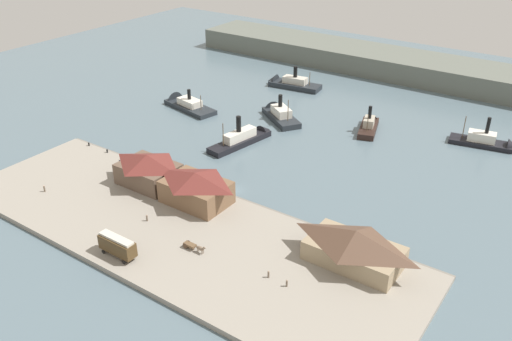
# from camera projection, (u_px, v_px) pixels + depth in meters

# --- Properties ---
(ground_plane) EXTENTS (320.00, 320.00, 0.00)m
(ground_plane) POSITION_uv_depth(u_px,v_px,m) (235.00, 191.00, 133.73)
(ground_plane) COLOR slate
(quay_promenade) EXTENTS (110.00, 36.00, 1.20)m
(quay_promenade) POSITION_uv_depth(u_px,v_px,m) (174.00, 230.00, 117.51)
(quay_promenade) COLOR gray
(quay_promenade) RESTS_ON ground
(seawall_edge) EXTENTS (110.00, 0.80, 1.00)m
(seawall_edge) POSITION_uv_depth(u_px,v_px,m) (226.00, 195.00, 130.89)
(seawall_edge) COLOR slate
(seawall_edge) RESTS_ON ground
(ferry_shed_central_terminal) EXTENTS (14.43, 10.76, 7.81)m
(ferry_shed_central_terminal) POSITION_uv_depth(u_px,v_px,m) (148.00, 169.00, 132.77)
(ferry_shed_central_terminal) COLOR brown
(ferry_shed_central_terminal) RESTS_ON quay_promenade
(ferry_shed_customs_shed) EXTENTS (15.33, 10.73, 7.76)m
(ferry_shed_customs_shed) POSITION_uv_depth(u_px,v_px,m) (196.00, 187.00, 124.87)
(ferry_shed_customs_shed) COLOR brown
(ferry_shed_customs_shed) RESTS_ON quay_promenade
(ferry_shed_west_terminal) EXTENTS (18.67, 10.74, 7.36)m
(ferry_shed_west_terminal) POSITION_uv_depth(u_px,v_px,m) (355.00, 246.00, 104.99)
(ferry_shed_west_terminal) COLOR #998466
(ferry_shed_west_terminal) RESTS_ON quay_promenade
(street_tram) EXTENTS (8.42, 2.81, 4.41)m
(street_tram) POSITION_uv_depth(u_px,v_px,m) (117.00, 245.00, 107.37)
(street_tram) COLOR #4C381E
(street_tram) RESTS_ON quay_promenade
(horse_cart) EXTENTS (5.57, 1.31, 1.87)m
(horse_cart) POSITION_uv_depth(u_px,v_px,m) (194.00, 246.00, 109.70)
(horse_cart) COLOR brown
(horse_cart) RESTS_ON quay_promenade
(pedestrian_near_east_shed) EXTENTS (0.41, 0.41, 1.67)m
(pedestrian_near_east_shed) POSITION_uv_depth(u_px,v_px,m) (120.00, 162.00, 142.95)
(pedestrian_near_east_shed) COLOR #33384C
(pedestrian_near_east_shed) RESTS_ON quay_promenade
(pedestrian_near_west_shed) EXTENTS (0.38, 0.38, 1.54)m
(pedestrian_near_west_shed) POSITION_uv_depth(u_px,v_px,m) (287.00, 283.00, 99.95)
(pedestrian_near_west_shed) COLOR #6B5B4C
(pedestrian_near_west_shed) RESTS_ON quay_promenade
(pedestrian_near_cart) EXTENTS (0.39, 0.39, 1.58)m
(pedestrian_near_cart) POSITION_uv_depth(u_px,v_px,m) (147.00, 218.00, 119.30)
(pedestrian_near_cart) COLOR #6B5B4C
(pedestrian_near_cart) RESTS_ON quay_promenade
(pedestrian_walking_west) EXTENTS (0.38, 0.38, 1.56)m
(pedestrian_walking_west) POSITION_uv_depth(u_px,v_px,m) (269.00, 274.00, 102.21)
(pedestrian_walking_west) COLOR #6B5B4C
(pedestrian_walking_west) RESTS_ON quay_promenade
(pedestrian_walking_east) EXTENTS (0.42, 0.42, 1.69)m
(pedestrian_walking_east) POSITION_uv_depth(u_px,v_px,m) (44.00, 189.00, 130.57)
(pedestrian_walking_east) COLOR #6B5B4C
(pedestrian_walking_east) RESTS_ON quay_promenade
(mooring_post_center_east) EXTENTS (0.44, 0.44, 0.90)m
(mooring_post_center_east) POSITION_uv_depth(u_px,v_px,m) (89.00, 144.00, 153.51)
(mooring_post_center_east) COLOR black
(mooring_post_center_east) RESTS_ON quay_promenade
(mooring_post_west) EXTENTS (0.44, 0.44, 0.90)m
(mooring_post_west) POSITION_uv_depth(u_px,v_px,m) (107.00, 151.00, 149.64)
(mooring_post_west) COLOR black
(mooring_post_west) RESTS_ON quay_promenade
(ferry_departing_north) EXTENTS (8.53, 23.77, 10.28)m
(ferry_departing_north) POSITION_uv_depth(u_px,v_px,m) (246.00, 137.00, 157.98)
(ferry_departing_north) COLOR black
(ferry_departing_north) RESTS_ON ground
(ferry_approaching_east) EXTENTS (9.10, 16.59, 9.39)m
(ferry_approaching_east) POSITION_uv_depth(u_px,v_px,m) (369.00, 125.00, 166.29)
(ferry_approaching_east) COLOR black
(ferry_approaching_east) RESTS_ON ground
(ferry_mid_harbor) EXTENTS (19.05, 15.72, 10.69)m
(ferry_mid_harbor) POSITION_uv_depth(u_px,v_px,m) (278.00, 113.00, 174.42)
(ferry_mid_harbor) COLOR #23282D
(ferry_mid_harbor) RESTS_ON ground
(ferry_moored_east) EXTENTS (22.81, 10.87, 9.30)m
(ferry_moored_east) POSITION_uv_depth(u_px,v_px,m) (184.00, 104.00, 183.07)
(ferry_moored_east) COLOR #23282D
(ferry_moored_east) RESTS_ON ground
(ferry_near_quay) EXTENTS (19.47, 8.62, 10.58)m
(ferry_near_quay) POSITION_uv_depth(u_px,v_px,m) (490.00, 142.00, 155.40)
(ferry_near_quay) COLOR black
(ferry_near_quay) RESTS_ON ground
(ferry_moored_west) EXTENTS (21.33, 8.94, 10.19)m
(ferry_moored_west) POSITION_uv_depth(u_px,v_px,m) (289.00, 83.00, 200.81)
(ferry_moored_west) COLOR #23282D
(ferry_moored_west) RESTS_ON ground
(far_headland) EXTENTS (180.00, 24.00, 8.00)m
(far_headland) POSITION_uv_depth(u_px,v_px,m) (403.00, 65.00, 211.53)
(far_headland) COLOR #60665B
(far_headland) RESTS_ON ground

